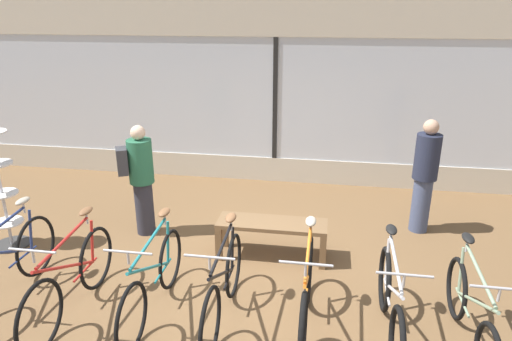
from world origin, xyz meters
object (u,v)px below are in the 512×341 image
bicycle_far_right (471,315)px  display_bench (272,228)px  accessory_rack (3,198)px  bicycle_center (223,287)px  customer_near_rack (140,177)px  bicycle_far_left (6,266)px  bicycle_center_left (153,281)px  customer_by_window (425,174)px  bicycle_right (390,305)px  bicycle_center_right (306,295)px  bicycle_left (72,280)px

bicycle_far_right → display_bench: bicycle_far_right is taller
bicycle_far_right → accessory_rack: (-5.61, 1.10, 0.33)m
bicycle_center → display_bench: size_ratio=1.24×
bicycle_far_right → customer_near_rack: 4.35m
bicycle_center → display_bench: 1.40m
display_bench → bicycle_far_left: bearing=-153.8°
accessory_rack → customer_near_rack: 1.79m
bicycle_center_left → bicycle_far_right: bearing=-0.7°
bicycle_far_right → bicycle_far_left: bearing=179.7°
customer_by_window → bicycle_far_left: bearing=-152.8°
bicycle_far_left → bicycle_center_left: bicycle_far_left is taller
bicycle_center_left → accessory_rack: 2.72m
bicycle_right → customer_by_window: (0.69, 2.44, 0.49)m
bicycle_center → bicycle_center_right: 0.84m
bicycle_center → accessory_rack: size_ratio=1.02×
bicycle_far_right → accessory_rack: 5.72m
accessory_rack → display_bench: accessory_rack is taller
bicycle_far_right → customer_by_window: 2.52m
bicycle_right → display_bench: (-1.33, 1.35, 0.03)m
bicycle_center_left → bicycle_right: bicycle_right is taller
accessory_rack → bicycle_center: bearing=-18.5°
bicycle_far_left → customer_by_window: size_ratio=1.09×
bicycle_far_right → display_bench: (-2.05, 1.38, 0.04)m
bicycle_far_right → customer_near_rack: size_ratio=1.07×
bicycle_center_left → bicycle_right: (2.40, -0.01, -0.01)m
bicycle_right → accessory_rack: accessory_rack is taller
accessory_rack → bicycle_far_left: bearing=-53.7°
bicycle_far_right → display_bench: bearing=146.1°
bicycle_right → customer_by_window: customer_by_window is taller
bicycle_right → bicycle_far_right: bearing=-2.2°
bicycle_center_left → display_bench: 1.72m
accessory_rack → bicycle_right: bearing=-12.4°
customer_near_rack → accessory_rack: bearing=-158.4°
bicycle_center → customer_near_rack: size_ratio=1.09×
bicycle_right → bicycle_far_right: size_ratio=1.01×
bicycle_center_right → bicycle_far_right: bearing=-1.2°
bicycle_right → customer_near_rack: 3.69m
bicycle_left → bicycle_right: 3.24m
bicycle_center → display_bench: bearing=76.7°
accessory_rack → customer_near_rack: (1.66, 0.65, 0.16)m
bicycle_right → bicycle_center_left: bearing=179.8°
bicycle_far_left → customer_by_window: (4.77, 2.45, 0.46)m
bicycle_center_left → customer_by_window: (3.09, 2.44, 0.48)m
bicycle_center → bicycle_center_right: bearing=0.7°
bicycle_right → display_bench: bicycle_right is taller
bicycle_right → customer_by_window: size_ratio=1.04×
bicycle_left → customer_near_rack: (0.02, 1.86, 0.45)m
bicycle_center_left → bicycle_center_right: (1.59, -0.01, 0.01)m
bicycle_left → customer_near_rack: 1.92m
bicycle_left → bicycle_center: 1.60m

